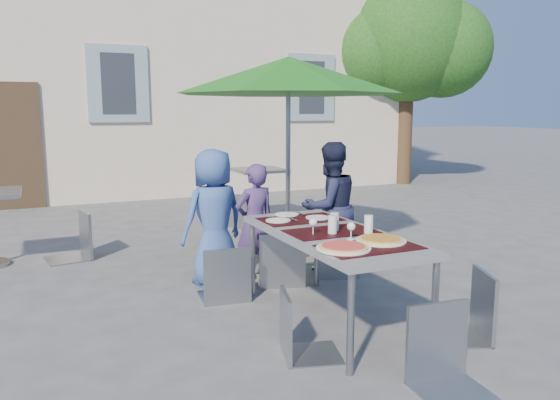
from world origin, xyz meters
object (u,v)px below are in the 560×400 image
cafe_table_1 (259,183)px  chair_2 (337,221)px  patio_umbrella (288,77)px  bg_chair_l_1 (242,190)px  chair_5 (449,299)px  child_0 (214,217)px  child_1 (255,223)px  chair_4 (472,264)px  child_2 (330,207)px  chair_3 (299,286)px  chair_0 (225,240)px  bg_chair_r_0 (74,207)px  bg_chair_r_1 (332,189)px  pizza_near_right (381,240)px  dining_table (331,238)px  chair_1 (281,225)px  pizza_near_left (343,247)px

cafe_table_1 → chair_2: bearing=-97.5°
patio_umbrella → bg_chair_l_1: 2.28m
chair_2 → chair_5: bearing=-103.6°
child_0 → child_1: (0.40, -0.07, -0.08)m
child_1 → chair_4: 2.20m
child_2 → child_0: bearing=-8.8°
chair_5 → chair_3: bearing=129.7°
chair_0 → bg_chair_r_0: 2.38m
child_0 → bg_chair_r_1: bearing=-152.6°
pizza_near_right → bg_chair_l_1: size_ratio=0.39×
dining_table → chair_3: (-0.52, -0.48, -0.18)m
chair_3 → child_0: bearing=91.2°
pizza_near_right → bg_chair_r_0: 3.88m
pizza_near_right → chair_2: bearing=71.2°
bg_chair_l_1 → chair_2: bearing=-88.9°
chair_3 → pizza_near_right: bearing=2.1°
bg_chair_l_1 → chair_4: bearing=-87.8°
patio_umbrella → bg_chair_r_1: 2.80m
pizza_near_right → chair_1: chair_1 is taller
child_0 → chair_1: size_ratio=1.32×
chair_3 → chair_4: chair_4 is taller
bg_chair_r_0 → cafe_table_1: bearing=24.4°
chair_5 → dining_table: bearing=95.3°
pizza_near_right → bg_chair_l_1: bg_chair_l_1 is taller
chair_3 → bg_chair_l_1: bg_chair_l_1 is taller
chair_0 → chair_2: 1.32m
pizza_near_left → bg_chair_r_1: bearing=61.1°
bg_chair_l_1 → chair_0: bearing=-113.3°
child_2 → patio_umbrella: bearing=-85.4°
dining_table → pizza_near_left: bearing=-111.0°
child_0 → patio_umbrella: patio_umbrella is taller
child_0 → chair_0: size_ratio=1.40×
child_1 → chair_2: size_ratio=1.19×
pizza_near_right → bg_chair_l_1: 4.20m
chair_3 → chair_5: (0.64, -0.77, 0.06)m
child_0 → child_1: bearing=155.5°
chair_0 → pizza_near_left: bearing=-72.9°
dining_table → bg_chair_r_1: bearing=60.1°
pizza_near_left → child_2: child_2 is taller
child_2 → chair_1: 0.74m
chair_1 → bg_chair_r_1: chair_1 is taller
chair_1 → chair_3: 1.60m
pizza_near_right → chair_3: size_ratio=0.42×
pizza_near_left → chair_5: chair_5 is taller
child_0 → chair_5: size_ratio=1.37×
chair_1 → bg_chair_r_1: (2.10, 2.68, -0.12)m
chair_0 → chair_2: (1.30, 0.23, 0.02)m
child_0 → bg_chair_l_1: child_0 is taller
chair_1 → bg_chair_r_0: bearing=133.0°
child_1 → patio_umbrella: patio_umbrella is taller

